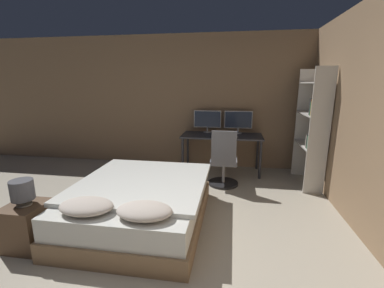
% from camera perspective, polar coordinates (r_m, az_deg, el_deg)
% --- Properties ---
extents(wall_back, '(12.00, 0.06, 2.70)m').
position_cam_1_polar(wall_back, '(5.40, 1.92, 9.26)').
color(wall_back, '#8E7051').
rests_on(wall_back, ground_plane).
extents(wall_side_right, '(0.06, 12.00, 2.70)m').
position_cam_1_polar(wall_side_right, '(3.55, 34.46, 4.81)').
color(wall_side_right, '#8E7051').
rests_on(wall_side_right, ground_plane).
extents(bed, '(1.59, 1.90, 0.60)m').
position_cam_1_polar(bed, '(3.38, -11.34, -12.67)').
color(bed, '#846647').
rests_on(bed, ground_plane).
extents(nightstand, '(0.39, 0.42, 0.48)m').
position_cam_1_polar(nightstand, '(3.39, -32.65, -15.00)').
color(nightstand, brown).
rests_on(nightstand, ground_plane).
extents(bedside_lamp, '(0.23, 0.23, 0.28)m').
position_cam_1_polar(bedside_lamp, '(3.24, -33.56, -8.57)').
color(bedside_lamp, gray).
rests_on(bedside_lamp, nightstand).
extents(desk, '(1.55, 0.68, 0.75)m').
position_cam_1_polar(desk, '(5.06, 6.62, 1.07)').
color(desk, '#38383D').
rests_on(desk, ground_plane).
extents(monitor_left, '(0.55, 0.16, 0.45)m').
position_cam_1_polar(monitor_left, '(5.25, 3.44, 5.38)').
color(monitor_left, '#B7B7BC').
rests_on(monitor_left, desk).
extents(monitor_right, '(0.55, 0.16, 0.45)m').
position_cam_1_polar(monitor_right, '(5.23, 10.25, 5.16)').
color(monitor_right, '#B7B7BC').
rests_on(monitor_right, desk).
extents(keyboard, '(0.36, 0.13, 0.02)m').
position_cam_1_polar(keyboard, '(4.81, 6.52, 1.58)').
color(keyboard, '#B7B7BC').
rests_on(keyboard, desk).
extents(computer_mouse, '(0.07, 0.05, 0.04)m').
position_cam_1_polar(computer_mouse, '(4.80, 9.71, 1.57)').
color(computer_mouse, '#B7B7BC').
rests_on(computer_mouse, desk).
extents(office_chair, '(0.52, 0.52, 0.99)m').
position_cam_1_polar(office_chair, '(4.42, 7.04, -4.45)').
color(office_chair, black).
rests_on(office_chair, ground_plane).
extents(bookshelf, '(0.31, 0.91, 1.98)m').
position_cam_1_polar(bookshelf, '(4.69, 25.33, 4.07)').
color(bookshelf, beige).
rests_on(bookshelf, ground_plane).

